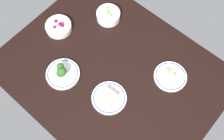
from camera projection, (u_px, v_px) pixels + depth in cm
name	position (u px, v px, depth cm)	size (l,w,h in cm)	color
dining_table	(112.00, 73.00, 158.27)	(116.45, 92.00, 4.00)	black
bowl_berries	(59.00, 27.00, 166.50)	(15.36, 15.36, 5.71)	white
plate_eggs	(170.00, 76.00, 154.13)	(17.96, 17.96, 4.69)	white
plate_sandwich	(109.00, 98.00, 148.68)	(18.51, 18.51, 4.43)	white
bowl_peas	(108.00, 15.00, 169.20)	(14.27, 14.27, 6.47)	white
plate_broccoli	(62.00, 73.00, 153.23)	(18.48, 18.48, 8.74)	white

